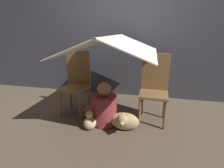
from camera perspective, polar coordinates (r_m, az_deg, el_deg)
The scene contains 9 objects.
ground_plane at distance 2.67m, azimuth -0.33°, elevation -11.45°, with size 8.80×8.80×0.00m, color brown.
wall_back at distance 3.44m, azimuth 4.07°, elevation 16.66°, with size 7.00×0.05×2.50m.
chair_left at distance 2.78m, azimuth -11.56°, elevation 0.93°, with size 0.41×0.41×0.97m.
chair_right at distance 2.55m, azimuth 13.64°, elevation -0.74°, with size 0.40×0.40×0.97m.
sheet_canopy at distance 2.42m, azimuth 0.00°, elevation 12.73°, with size 1.19×1.50×0.24m.
person_front at distance 2.45m, azimuth -2.55°, elevation -7.66°, with size 0.35×0.35×0.62m.
dog at distance 2.34m, azimuth 4.05°, elevation -11.91°, with size 0.38×0.34×0.32m.
floor_cushion at distance 2.83m, azimuth -5.74°, elevation -8.68°, with size 0.33×0.26×0.10m.
plush_toy at distance 2.40m, azimuth -7.27°, elevation -12.10°, with size 0.17×0.17×0.27m.
Camera 1 is at (0.54, -2.28, 1.28)m, focal length 28.00 mm.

